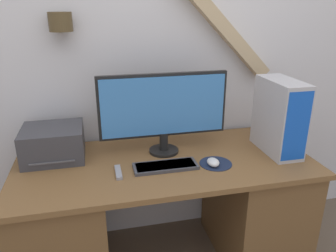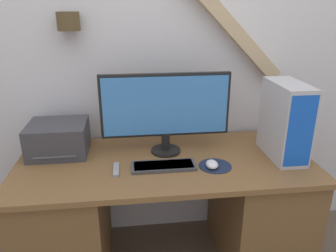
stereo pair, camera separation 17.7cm
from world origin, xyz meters
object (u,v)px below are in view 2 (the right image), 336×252
Objects in this scene: mouse at (212,164)px; computer_tower at (285,121)px; monitor at (166,108)px; keyboard at (164,166)px; printer at (58,139)px; remote_control at (116,170)px.

computer_tower is (0.43, 0.10, 0.19)m from mouse.
mouse is at bearing -47.59° from monitor.
keyboard is at bearing -174.77° from computer_tower.
monitor is 0.65m from printer.
mouse reaches higher than keyboard.
monitor is 1.72× the size of computer_tower.
computer_tower is 0.97m from remote_control.
printer reaches higher than keyboard.
printer is (-0.62, 0.06, -0.18)m from monitor.
printer is 0.44m from remote_control.
keyboard is 1.04× the size of printer.
monitor is 8.43× the size of mouse.
mouse is at bearing -3.65° from remote_control.
keyboard is 3.93× the size of mouse.
keyboard is (-0.03, -0.20, -0.26)m from monitor.
monitor is at bearing 80.23° from keyboard.
computer_tower is at bearing 13.36° from mouse.
remote_control is (0.33, -0.27, -0.08)m from printer.
keyboard is 2.44× the size of remote_control.
remote_control is at bearing -38.64° from printer.
computer_tower reaches higher than printer.
printer is at bearing 160.39° from mouse.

